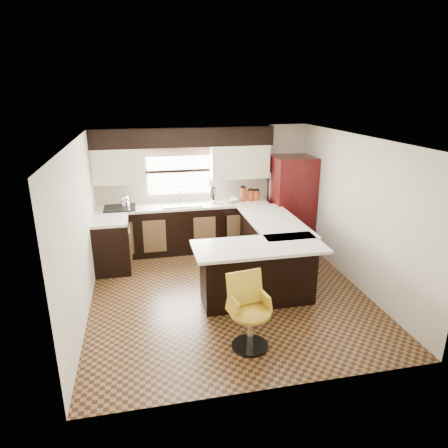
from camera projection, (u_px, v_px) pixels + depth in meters
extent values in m
plane|color=#49301A|center=(228.00, 292.00, 6.34)|extent=(4.40, 4.40, 0.00)
plane|color=silver|center=(228.00, 139.00, 5.57)|extent=(4.40, 4.40, 0.00)
plane|color=beige|center=(204.00, 187.00, 7.99)|extent=(4.40, 0.00, 4.40)
plane|color=beige|center=(277.00, 289.00, 3.91)|extent=(4.40, 0.00, 4.40)
plane|color=beige|center=(81.00, 230.00, 5.54)|extent=(0.00, 4.40, 4.40)
plane|color=beige|center=(356.00, 212.00, 6.37)|extent=(0.00, 4.40, 4.40)
cube|color=black|center=(185.00, 229.00, 7.86)|extent=(3.30, 0.60, 0.90)
cube|color=black|center=(112.00, 246.00, 6.99)|extent=(0.60, 0.70, 0.90)
cube|color=silver|center=(184.00, 206.00, 7.71)|extent=(3.30, 0.60, 0.04)
cube|color=silver|center=(110.00, 221.00, 6.84)|extent=(0.60, 0.70, 0.04)
cube|color=black|center=(184.00, 137.00, 7.42)|extent=(3.40, 0.35, 0.36)
cube|color=beige|center=(118.00, 166.00, 7.34)|extent=(0.94, 0.35, 0.64)
cube|color=beige|center=(239.00, 161.00, 7.79)|extent=(1.14, 0.35, 0.64)
cube|color=white|center=(179.00, 171.00, 7.76)|extent=(1.20, 0.02, 0.90)
cube|color=#D19B93|center=(178.00, 151.00, 7.60)|extent=(1.30, 0.06, 0.18)
cube|color=#B2B2B7|center=(181.00, 204.00, 7.67)|extent=(0.75, 0.45, 0.03)
cube|color=black|center=(237.00, 231.00, 7.80)|extent=(0.58, 0.03, 0.78)
cube|color=black|center=(120.00, 208.00, 7.44)|extent=(0.58, 0.50, 0.02)
cube|color=black|center=(270.00, 247.00, 6.95)|extent=(0.60, 1.95, 0.90)
cube|color=black|center=(258.00, 274.00, 5.94)|extent=(1.65, 0.60, 0.90)
cube|color=silver|center=(274.00, 221.00, 6.81)|extent=(0.84, 1.95, 0.04)
cube|color=silver|center=(259.00, 247.00, 5.70)|extent=(1.89, 0.84, 0.04)
cube|color=#3B090B|center=(291.00, 202.00, 7.99)|extent=(0.78, 0.75, 1.83)
cylinder|color=silver|center=(213.00, 196.00, 7.77)|extent=(0.13, 0.13, 0.30)
imported|color=white|center=(230.00, 200.00, 7.88)|extent=(0.36, 0.36, 0.07)
cylinder|color=#8F3A18|center=(243.00, 194.00, 7.91)|extent=(0.12, 0.12, 0.27)
cylinder|color=#8F3A18|center=(251.00, 195.00, 7.96)|extent=(0.13, 0.13, 0.21)
cylinder|color=#8F3A18|center=(256.00, 195.00, 7.98)|extent=(0.14, 0.14, 0.20)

